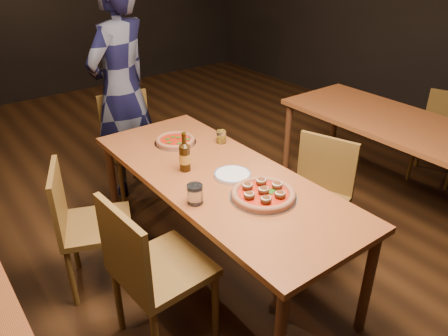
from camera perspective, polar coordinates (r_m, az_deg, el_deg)
ground at (r=3.18m, az=-0.56°, el=-12.79°), size 9.00×9.00×0.00m
table_main at (r=2.78m, az=-0.62°, el=-2.18°), size 0.80×2.00×0.75m
table_right at (r=3.84m, az=22.21°, el=4.54°), size 0.80×2.00×0.75m
chair_main_nw at (r=2.44m, az=-7.92°, el=-12.71°), size 0.49×0.49×0.99m
chair_main_sw at (r=2.91m, az=-16.28°, el=-7.10°), size 0.56×0.56×0.92m
chair_main_e at (r=3.09m, az=11.52°, el=-4.30°), size 0.54×0.54×0.91m
chair_end at (r=3.87m, az=-11.75°, el=2.83°), size 0.49×0.49×0.93m
chair_nbr_right at (r=4.52m, az=26.37°, el=3.61°), size 0.50×0.50×0.85m
pizza_meatball at (r=2.51m, az=5.15°, el=-3.37°), size 0.39×0.39×0.07m
pizza_margherita at (r=3.18m, az=-6.39°, el=3.58°), size 0.30×0.30×0.04m
plate_stack at (r=2.72m, az=1.11°, el=-0.91°), size 0.23×0.23×0.02m
beer_bottle at (r=2.77m, az=-5.15°, el=1.39°), size 0.07×0.07×0.25m
water_glass at (r=2.44m, az=-3.81°, el=-3.42°), size 0.09×0.09×0.11m
amber_glass at (r=3.16m, az=-0.37°, el=4.09°), size 0.07×0.07×0.09m
diner at (r=3.80m, az=-13.26°, el=9.92°), size 0.81×0.70×1.88m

